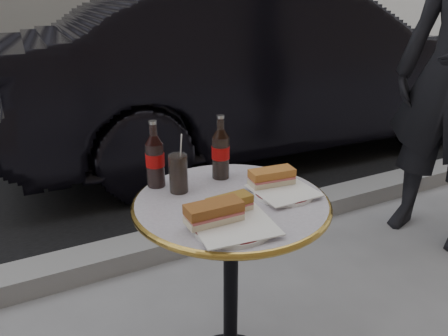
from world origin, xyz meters
name	(u,v)px	position (x,y,z in m)	size (l,w,h in m)	color
asphalt_road	(53,101)	(0.00, 5.00, 0.00)	(40.00, 8.00, 0.00)	black
curb	(152,247)	(0.00, 0.90, 0.05)	(40.00, 0.20, 0.12)	gray
bistro_table	(231,295)	(0.00, 0.00, 0.37)	(0.62, 0.62, 0.73)	#BAB2C4
plate_left	(232,226)	(-0.08, -0.16, 0.74)	(0.23, 0.23, 0.01)	silver
plate_right	(283,192)	(0.17, -0.04, 0.74)	(0.19, 0.19, 0.01)	white
sandwich_left_a	(214,214)	(-0.12, -0.13, 0.77)	(0.16, 0.07, 0.05)	brown
sandwich_left_b	(230,205)	(-0.06, -0.10, 0.77)	(0.13, 0.06, 0.05)	olive
sandwich_right	(272,178)	(0.16, 0.02, 0.77)	(0.15, 0.07, 0.05)	#B66C2E
cola_bottle_left	(155,154)	(-0.17, 0.21, 0.85)	(0.06, 0.06, 0.23)	black
cola_bottle_right	(221,147)	(0.05, 0.17, 0.84)	(0.06, 0.06, 0.22)	black
cola_glass	(178,173)	(-0.12, 0.13, 0.80)	(0.06, 0.06, 0.13)	black
parked_car	(269,69)	(1.52, 2.15, 0.71)	(4.34, 1.51, 1.43)	black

